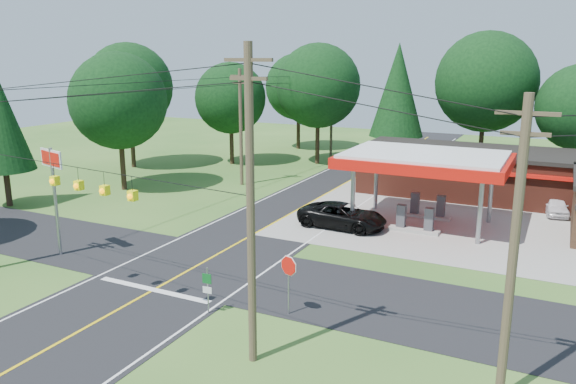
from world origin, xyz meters
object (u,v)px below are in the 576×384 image
at_px(gas_canopy, 425,162).
at_px(octagonal_stop_sign, 289,270).
at_px(sedan_car, 556,206).
at_px(big_stop_sign, 53,177).
at_px(suv_car, 342,216).

relative_size(gas_canopy, octagonal_stop_sign, 3.89).
bearing_deg(octagonal_stop_sign, sedan_car, 66.20).
xyz_separation_m(sedan_car, big_stop_sign, (-25.00, -21.67, 3.89)).
relative_size(gas_canopy, suv_car, 1.83).
xyz_separation_m(gas_canopy, octagonal_stop_sign, (-2.00, -16.01, -2.22)).
bearing_deg(suv_car, sedan_car, -50.29).
bearing_deg(gas_canopy, sedan_car, 39.77).
height_order(sedan_car, octagonal_stop_sign, octagonal_stop_sign).
bearing_deg(sedan_car, big_stop_sign, -148.97).
height_order(suv_car, big_stop_sign, big_stop_sign).
distance_m(suv_car, big_stop_sign, 17.72).
relative_size(sedan_car, big_stop_sign, 0.59).
distance_m(big_stop_sign, octagonal_stop_sign, 15.23).
distance_m(sedan_car, big_stop_sign, 33.31).
relative_size(gas_canopy, sedan_car, 2.92).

